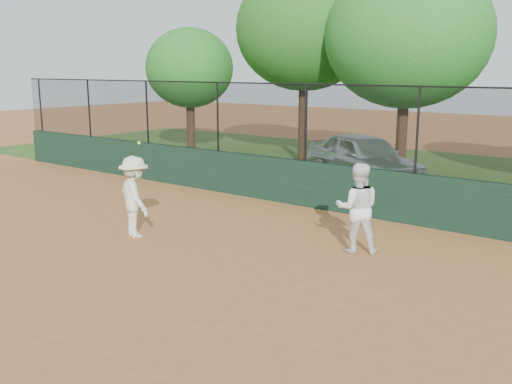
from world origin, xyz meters
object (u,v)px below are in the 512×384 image
Objects in this scene: parked_car at (364,158)px; player_main at (135,197)px; tree_1 at (304,29)px; tree_2 at (407,36)px; player_second at (357,208)px; tree_0 at (189,68)px.

player_main is at bearing -159.05° from parked_car.
tree_2 is at bearing -7.08° from tree_1.
tree_0 is (-11.76, 7.58, 2.68)m from player_second.
player_second is 0.34× the size of tree_0.
tree_1 reaches higher than tree_2.
tree_2 is (9.14, 0.54, 1.02)m from tree_0.
tree_1 reaches higher than parked_car.
parked_car is at bearing -105.96° from tree_2.
parked_car is at bearing 81.99° from player_main.
tree_2 is (1.67, 10.08, 3.71)m from player_main.
player_main is at bearing -76.36° from tree_1.
player_second is at bearing 24.51° from player_main.
tree_0 is (-8.65, 1.18, 2.78)m from parked_car.
parked_car is 9.16m from tree_0.
tree_0 is at bearing -167.69° from tree_1.
tree_2 is (0.49, 1.72, 3.80)m from parked_car.
tree_1 is (-2.57, 10.61, 4.13)m from player_main.
player_second is 4.72m from player_main.
player_main reaches higher than player_second.
parked_car is at bearing -95.25° from player_second.
player_second is at bearing -51.57° from tree_1.
player_main is 0.31× the size of tree_2.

